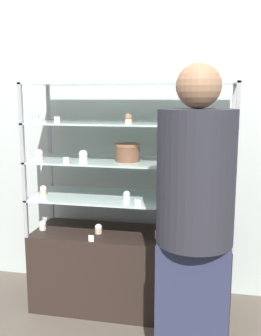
# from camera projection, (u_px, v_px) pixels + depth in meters

# --- Properties ---
(ground_plane) EXTENTS (20.00, 20.00, 0.00)m
(ground_plane) POSITION_uv_depth(u_px,v_px,m) (130.00, 307.00, 2.88)
(ground_plane) COLOR brown
(back_wall) EXTENTS (8.00, 0.05, 2.60)m
(back_wall) POSITION_uv_depth(u_px,v_px,m) (141.00, 125.00, 3.01)
(back_wall) COLOR #A8B2AD
(back_wall) RESTS_ON ground_plane
(display_base) EXTENTS (1.39, 0.47, 0.56)m
(display_base) POSITION_uv_depth(u_px,v_px,m) (130.00, 270.00, 2.82)
(display_base) COLOR black
(display_base) RESTS_ON ground_plane
(display_riser_lower) EXTENTS (1.39, 0.47, 0.26)m
(display_riser_lower) POSITION_uv_depth(u_px,v_px,m) (130.00, 199.00, 2.73)
(display_riser_lower) COLOR #99999E
(display_riser_lower) RESTS_ON display_base
(display_riser_middle) EXTENTS (1.39, 0.47, 0.26)m
(display_riser_middle) POSITION_uv_depth(u_px,v_px,m) (130.00, 163.00, 2.68)
(display_riser_middle) COLOR #99999E
(display_riser_middle) RESTS_ON display_riser_lower
(display_riser_upper) EXTENTS (1.39, 0.47, 0.26)m
(display_riser_upper) POSITION_uv_depth(u_px,v_px,m) (130.00, 125.00, 2.64)
(display_riser_upper) COLOR #99999E
(display_riser_upper) RESTS_ON display_riser_middle
(display_riser_top) EXTENTS (1.39, 0.47, 0.26)m
(display_riser_top) POSITION_uv_depth(u_px,v_px,m) (130.00, 85.00, 2.59)
(display_riser_top) COLOR #99999E
(display_riser_top) RESTS_ON display_riser_upper
(layer_cake_centerpiece) EXTENTS (0.17, 0.17, 0.12)m
(layer_cake_centerpiece) POSITION_uv_depth(u_px,v_px,m) (127.00, 152.00, 2.64)
(layer_cake_centerpiece) COLOR brown
(layer_cake_centerpiece) RESTS_ON display_riser_middle
(sheet_cake_frosted) EXTENTS (0.20, 0.17, 0.06)m
(sheet_cake_frosted) POSITION_uv_depth(u_px,v_px,m) (189.00, 119.00, 2.50)
(sheet_cake_frosted) COLOR #DBBC84
(sheet_cake_frosted) RESTS_ON display_riser_upper
(cupcake_0) EXTENTS (0.05, 0.05, 0.07)m
(cupcake_0) POSITION_uv_depth(u_px,v_px,m) (43.00, 225.00, 2.84)
(cupcake_0) COLOR beige
(cupcake_0) RESTS_ON display_base
(cupcake_1) EXTENTS (0.05, 0.05, 0.07)m
(cupcake_1) POSITION_uv_depth(u_px,v_px,m) (98.00, 229.00, 2.76)
(cupcake_1) COLOR #CCB28C
(cupcake_1) RESTS_ON display_base
(cupcake_2) EXTENTS (0.05, 0.05, 0.07)m
(cupcake_2) POSITION_uv_depth(u_px,v_px,m) (159.00, 234.00, 2.66)
(cupcake_2) COLOR beige
(cupcake_2) RESTS_ON display_base
(cupcake_3) EXTENTS (0.05, 0.05, 0.07)m
(cupcake_3) POSITION_uv_depth(u_px,v_px,m) (225.00, 240.00, 2.55)
(cupcake_3) COLOR beige
(cupcake_3) RESTS_ON display_base
(price_tag_0) EXTENTS (0.04, 0.00, 0.04)m
(price_tag_0) POSITION_uv_depth(u_px,v_px,m) (91.00, 238.00, 2.61)
(price_tag_0) COLOR white
(price_tag_0) RESTS_ON display_base
(cupcake_4) EXTENTS (0.05, 0.05, 0.07)m
(cupcake_4) POSITION_uv_depth(u_px,v_px,m) (43.00, 190.00, 2.81)
(cupcake_4) COLOR #CCB28C
(cupcake_4) RESTS_ON display_riser_lower
(cupcake_5) EXTENTS (0.05, 0.05, 0.07)m
(cupcake_5) POSITION_uv_depth(u_px,v_px,m) (127.00, 196.00, 2.65)
(cupcake_5) COLOR white
(cupcake_5) RESTS_ON display_riser_lower
(cupcake_6) EXTENTS (0.05, 0.05, 0.07)m
(cupcake_6) POSITION_uv_depth(u_px,v_px,m) (225.00, 202.00, 2.49)
(cupcake_6) COLOR white
(cupcake_6) RESTS_ON display_riser_lower
(price_tag_1) EXTENTS (0.04, 0.00, 0.04)m
(price_tag_1) POSITION_uv_depth(u_px,v_px,m) (138.00, 203.00, 2.50)
(price_tag_1) COLOR white
(price_tag_1) RESTS_ON display_riser_lower
(cupcake_7) EXTENTS (0.06, 0.06, 0.08)m
(cupcake_7) POSITION_uv_depth(u_px,v_px,m) (39.00, 155.00, 2.70)
(cupcake_7) COLOR white
(cupcake_7) RESTS_ON display_riser_middle
(cupcake_8) EXTENTS (0.06, 0.06, 0.08)m
(cupcake_8) POSITION_uv_depth(u_px,v_px,m) (83.00, 156.00, 2.65)
(cupcake_8) COLOR white
(cupcake_8) RESTS_ON display_riser_middle
(cupcake_9) EXTENTS (0.06, 0.06, 0.08)m
(cupcake_9) POSITION_uv_depth(u_px,v_px,m) (176.00, 158.00, 2.57)
(cupcake_9) COLOR #CCB28C
(cupcake_9) RESTS_ON display_riser_middle
(cupcake_10) EXTENTS (0.06, 0.06, 0.08)m
(cupcake_10) POSITION_uv_depth(u_px,v_px,m) (227.00, 159.00, 2.51)
(cupcake_10) COLOR white
(cupcake_10) RESTS_ON display_riser_middle
(price_tag_2) EXTENTS (0.04, 0.00, 0.04)m
(price_tag_2) POSITION_uv_depth(u_px,v_px,m) (66.00, 160.00, 2.55)
(price_tag_2) COLOR white
(price_tag_2) RESTS_ON display_riser_middle
(cupcake_11) EXTENTS (0.05, 0.05, 0.06)m
(cupcake_11) POSITION_uv_depth(u_px,v_px,m) (36.00, 117.00, 2.65)
(cupcake_11) COLOR white
(cupcake_11) RESTS_ON display_riser_upper
(cupcake_12) EXTENTS (0.05, 0.05, 0.06)m
(cupcake_12) POSITION_uv_depth(u_px,v_px,m) (128.00, 119.00, 2.51)
(cupcake_12) COLOR #CCB28C
(cupcake_12) RESTS_ON display_riser_upper
(cupcake_13) EXTENTS (0.05, 0.05, 0.06)m
(cupcake_13) POSITION_uv_depth(u_px,v_px,m) (229.00, 120.00, 2.40)
(cupcake_13) COLOR beige
(cupcake_13) RESTS_ON display_riser_upper
(price_tag_3) EXTENTS (0.04, 0.00, 0.04)m
(price_tag_3) POSITION_uv_depth(u_px,v_px,m) (57.00, 120.00, 2.51)
(price_tag_3) COLOR white
(price_tag_3) RESTS_ON display_riser_upper
(cupcake_14) EXTENTS (0.06, 0.06, 0.07)m
(cupcake_14) POSITION_uv_depth(u_px,v_px,m) (35.00, 78.00, 2.61)
(cupcake_14) COLOR #CCB28C
(cupcake_14) RESTS_ON display_riser_top
(cupcake_15) EXTENTS (0.06, 0.06, 0.07)m
(cupcake_15) POSITION_uv_depth(u_px,v_px,m) (78.00, 77.00, 2.56)
(cupcake_15) COLOR beige
(cupcake_15) RESTS_ON display_riser_top
(cupcake_16) EXTENTS (0.06, 0.06, 0.07)m
(cupcake_16) POSITION_uv_depth(u_px,v_px,m) (128.00, 77.00, 2.52)
(cupcake_16) COLOR white
(cupcake_16) RESTS_ON display_riser_top
(cupcake_17) EXTENTS (0.06, 0.06, 0.07)m
(cupcake_17) POSITION_uv_depth(u_px,v_px,m) (176.00, 76.00, 2.44)
(cupcake_17) COLOR #CCB28C
(cupcake_17) RESTS_ON display_riser_top
(cupcake_18) EXTENTS (0.06, 0.06, 0.07)m
(cupcake_18) POSITION_uv_depth(u_px,v_px,m) (230.00, 76.00, 2.36)
(cupcake_18) COLOR white
(cupcake_18) RESTS_ON display_riser_top
(price_tag_4) EXTENTS (0.04, 0.00, 0.04)m
(price_tag_4) POSITION_uv_depth(u_px,v_px,m) (63.00, 78.00, 2.46)
(price_tag_4) COLOR white
(price_tag_4) RESTS_ON display_riser_top
(donut_glazed) EXTENTS (0.13, 0.13, 0.04)m
(donut_glazed) POSITION_uv_depth(u_px,v_px,m) (94.00, 80.00, 2.65)
(donut_glazed) COLOR #EFE5CC
(donut_glazed) RESTS_ON display_riser_top
(customer_figure) EXTENTS (0.39, 0.39, 1.68)m
(customer_figure) POSITION_uv_depth(u_px,v_px,m) (195.00, 220.00, 1.99)
(customer_figure) COLOR #282D47
(customer_figure) RESTS_ON ground_plane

